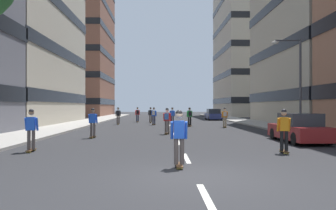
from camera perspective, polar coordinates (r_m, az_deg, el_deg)
ground_plane at (r=32.63m, az=0.25°, el=-3.53°), size 144.04×144.04×0.00m
sidewalk_left at (r=36.58m, az=-14.70°, el=-3.05°), size 3.60×66.02×0.14m
sidewalk_right at (r=37.07m, az=14.71°, el=-3.01°), size 3.60×66.02×0.14m
lane_markings at (r=34.12m, az=0.17°, el=-3.38°), size 0.16×57.20×0.01m
building_left_far at (r=66.11m, az=-16.47°, el=10.14°), size 13.51×17.53×27.31m
building_right_mid at (r=40.17m, az=27.52°, el=14.97°), size 13.51×17.07×24.60m
building_right_far at (r=66.79m, az=15.21°, el=10.82°), size 13.51×18.58×29.13m
parked_car_near at (r=18.09m, az=22.40°, el=-3.97°), size 1.82×4.40×1.52m
parked_car_mid at (r=43.95m, az=8.12°, el=-1.76°), size 1.82×4.40×1.52m
streetlamp_right at (r=24.31m, az=21.83°, el=5.11°), size 2.13×0.30×6.50m
skater_0 at (r=32.92m, az=0.78°, el=-1.78°), size 0.56×0.92×1.78m
skater_1 at (r=36.11m, az=-3.14°, el=-1.64°), size 0.54×0.91×1.78m
skater_2 at (r=33.25m, az=-8.92°, el=-1.71°), size 0.56×0.92×1.78m
skater_3 at (r=21.47m, az=-0.18°, el=-2.55°), size 0.57×0.92×1.78m
skater_4 at (r=13.70m, az=20.06°, el=-4.00°), size 0.56×0.92×1.78m
skater_5 at (r=28.57m, az=10.13°, el=-1.96°), size 0.54×0.91×1.78m
skater_6 at (r=19.43m, az=-13.32°, el=-2.88°), size 0.55×0.91×1.78m
skater_7 at (r=9.90m, az=1.99°, el=-5.48°), size 0.53×0.90×1.78m
skater_8 at (r=32.81m, az=3.88°, el=-1.79°), size 0.57×0.92×1.78m
skater_9 at (r=14.40m, az=-23.30°, el=-3.81°), size 0.55×0.91×1.78m
skater_10 at (r=31.96m, az=-2.56°, el=-1.78°), size 0.57×0.92×1.78m
skater_11 at (r=29.76m, az=3.91°, el=-1.89°), size 0.56×0.92×1.78m
skater_12 at (r=37.63m, az=-5.49°, el=-1.54°), size 0.56×0.92×1.78m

